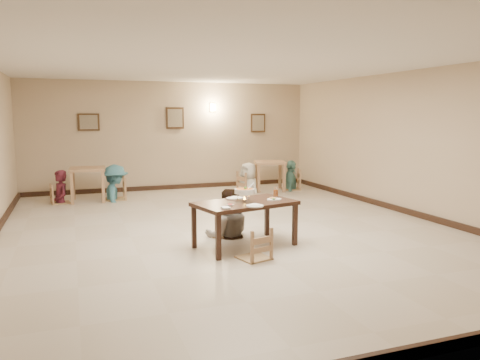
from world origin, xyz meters
name	(u,v)px	position (x,y,z in m)	size (l,w,h in m)	color
floor	(228,229)	(0.00, 0.00, 0.00)	(10.00, 10.00, 0.00)	#BDAE9D
ceiling	(228,63)	(0.00, 0.00, 3.00)	(10.00, 10.00, 0.00)	silver
wall_back	(172,136)	(0.00, 5.00, 1.50)	(10.00, 10.00, 0.00)	tan
wall_front	(423,187)	(0.00, -5.00, 1.50)	(10.00, 10.00, 0.00)	tan
wall_right	(409,143)	(4.00, 0.00, 1.50)	(10.00, 10.00, 0.00)	tan
baseboard_back	(173,187)	(0.00, 4.97, 0.06)	(8.00, 0.06, 0.12)	black
baseboard_front	(411,352)	(0.00, -4.97, 0.06)	(8.00, 0.06, 0.12)	black
baseboard_right	(404,211)	(3.97, 0.00, 0.06)	(0.06, 10.00, 0.12)	black
picture_a	(89,122)	(-2.20, 4.96, 1.90)	(0.55, 0.04, 0.45)	#332012
picture_b	(175,118)	(0.10, 4.96, 2.00)	(0.50, 0.04, 0.60)	#332012
picture_c	(258,123)	(2.60, 4.96, 1.85)	(0.45, 0.04, 0.55)	#332012
wall_sconce	(213,107)	(1.20, 4.96, 2.30)	(0.16, 0.05, 0.22)	#FFD88C
main_table	(245,207)	(-0.12, -1.22, 0.65)	(1.71, 1.21, 0.73)	#331D14
chair_far	(225,211)	(-0.21, -0.45, 0.44)	(0.41, 0.41, 0.88)	#A78357
chair_near	(254,229)	(-0.23, -1.87, 0.44)	(0.42, 0.42, 0.89)	#A78357
main_diner	(228,189)	(-0.17, -0.51, 0.83)	(0.81, 0.63, 1.66)	gray
curry_warmer	(245,191)	(-0.13, -1.21, 0.89)	(0.35, 0.32, 0.28)	silver
rice_plate_far	(235,198)	(-0.19, -0.94, 0.74)	(0.29, 0.29, 0.07)	white
rice_plate_near	(255,206)	(-0.12, -1.64, 0.74)	(0.26, 0.26, 0.06)	white
fried_plate	(274,199)	(0.37, -1.24, 0.74)	(0.24, 0.24, 0.05)	white
chili_dish	(230,205)	(-0.45, -1.44, 0.74)	(0.11, 0.11, 0.02)	white
napkin_cutlery	(226,208)	(-0.58, -1.65, 0.74)	(0.14, 0.22, 0.03)	white
drink_glass	(276,192)	(0.53, -0.94, 0.80)	(0.08, 0.08, 0.16)	white
bg_table_left	(87,173)	(-2.32, 3.79, 0.68)	(0.87, 0.87, 0.82)	#A27A58
bg_table_right	(270,166)	(2.49, 3.82, 0.67)	(1.00, 1.00, 0.81)	#A27A58
bg_chair_ll	(60,185)	(-2.96, 3.75, 0.44)	(0.41, 0.41, 0.88)	#A78357
bg_chair_lr	(115,179)	(-1.69, 3.79, 0.52)	(0.49, 0.49, 1.05)	#A78357
bg_chair_rl	(248,173)	(1.86, 3.81, 0.52)	(0.49, 0.49, 1.05)	#A78357
bg_chair_rr	(291,170)	(3.13, 3.77, 0.54)	(0.51, 0.51, 1.08)	#A78357
bg_diner_a	(59,170)	(-2.96, 3.75, 0.79)	(0.58, 0.38, 1.58)	#521A29
bg_diner_b	(114,165)	(-1.69, 3.79, 0.88)	(1.13, 0.65, 1.75)	teal
bg_diner_c	(248,163)	(1.86, 3.81, 0.80)	(0.78, 0.51, 1.60)	silver
bg_diner_d	(291,160)	(3.13, 3.77, 0.83)	(0.97, 0.40, 1.65)	#569287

